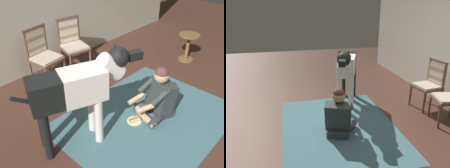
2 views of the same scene
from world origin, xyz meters
The scene contains 9 objects.
ground_plane centered at (0.00, 0.00, 0.00)m, with size 13.48×13.48×0.00m, color #4C2E22.
back_wall centered at (0.00, 2.57, 1.30)m, with size 7.79×0.10×2.60m, color beige.
area_rug centered at (0.13, 0.13, 0.00)m, with size 2.48×1.94×0.01m, color #426B72.
dining_chair_left_of_pair centered at (-0.26, 2.13, 0.54)m, with size 0.52×0.52×0.98m.
dining_chair_right_of_pair centered at (0.40, 2.13, 0.54)m, with size 0.55×0.55×0.98m.
person_sitting_on_floor centered at (0.30, 0.09, 0.33)m, with size 0.71×0.61×0.81m.
large_dog centered at (-0.80, 0.51, 0.81)m, with size 1.51×0.71×1.26m.
hot_dog_on_plate centered at (-0.05, 0.22, 0.03)m, with size 0.21×0.21×0.06m.
round_side_table centered at (2.20, 0.68, 0.33)m, with size 0.42×0.42×0.56m.
Camera 1 is at (-2.31, -1.46, 2.48)m, focal length 40.70 mm.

